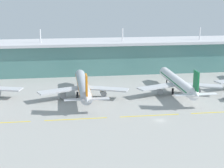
% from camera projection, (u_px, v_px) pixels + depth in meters
% --- Properties ---
extents(ground_plane, '(600.00, 600.00, 0.00)m').
position_uv_depth(ground_plane, '(160.00, 120.00, 159.58)').
color(ground_plane, '#9E9E99').
extents(terminal_building, '(288.00, 34.00, 31.40)m').
position_uv_depth(terminal_building, '(121.00, 56.00, 257.37)').
color(terminal_building, slate).
rests_on(terminal_building, ground).
extents(airliner_near_middle, '(48.80, 65.11, 18.90)m').
position_uv_depth(airliner_near_middle, '(83.00, 86.00, 193.08)').
color(airliner_near_middle, '#ADB2BC').
rests_on(airliner_near_middle, ground).
extents(airliner_far_middle, '(48.79, 64.90, 18.90)m').
position_uv_depth(airliner_far_middle, '(178.00, 83.00, 200.46)').
color(airliner_far_middle, silver).
rests_on(airliner_far_middle, ground).
extents(taxiway_stripe_mid_west, '(28.00, 0.70, 0.04)m').
position_uv_depth(taxiway_stripe_mid_west, '(76.00, 119.00, 161.18)').
color(taxiway_stripe_mid_west, yellow).
rests_on(taxiway_stripe_mid_west, ground).
extents(taxiway_stripe_centre, '(28.00, 0.70, 0.04)m').
position_uv_depth(taxiway_stripe_centre, '(150.00, 116.00, 165.88)').
color(taxiway_stripe_centre, yellow).
rests_on(taxiway_stripe_centre, ground).
extents(taxiway_stripe_mid_east, '(28.00, 0.70, 0.04)m').
position_uv_depth(taxiway_stripe_mid_east, '(219.00, 112.00, 170.57)').
color(taxiway_stripe_mid_east, yellow).
rests_on(taxiway_stripe_mid_east, ground).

